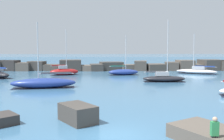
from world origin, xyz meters
The scene contains 10 objects.
ground_plane centered at (0.00, 0.00, 0.00)m, with size 600.00×600.00×0.00m, color #3D6B8E.
open_sea_beyond centered at (0.00, 106.22, 0.00)m, with size 400.00×116.00×0.01m.
breakwater_jetty centered at (3.54, 46.15, 1.06)m, with size 62.65×7.32×2.56m.
foreground_rocks centered at (-2.95, -0.54, 0.48)m, with size 17.87×9.69×1.20m.
sailboat_moored_0 centered at (3.49, 34.76, 0.59)m, with size 6.18×2.87×7.76m.
sailboat_moored_1 centered at (-8.24, 18.38, 0.65)m, with size 8.47×3.36×8.47m.
sailboat_moored_2 centered at (8.88, 24.22, 0.57)m, with size 6.65×2.55×9.48m.
sailboat_moored_4 centered at (18.90, 36.87, 0.57)m, with size 8.10×5.90×8.24m.
sailboat_moored_5 centered at (-8.12, 35.01, 0.74)m, with size 5.85×3.44×8.92m.
person_on_rocks centered at (4.66, -2.62, 0.99)m, with size 0.36×0.23×1.76m.
Camera 1 is at (-0.61, -13.91, 4.88)m, focal length 40.00 mm.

